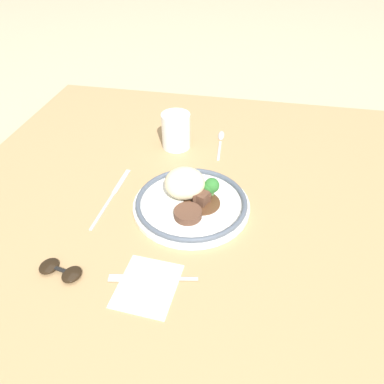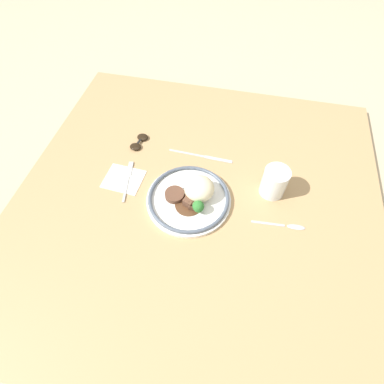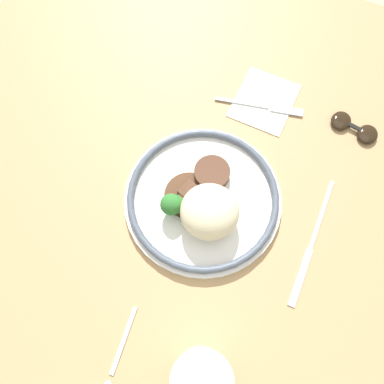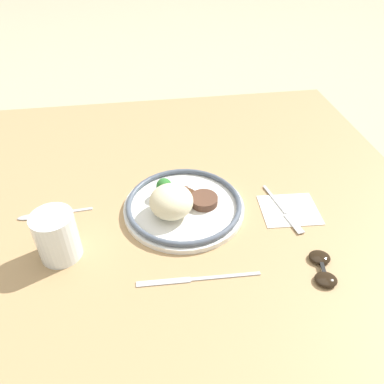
{
  "view_description": "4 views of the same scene",
  "coord_description": "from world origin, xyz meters",
  "px_view_note": "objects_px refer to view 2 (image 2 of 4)",
  "views": [
    {
      "loc": [
        -0.68,
        -0.14,
        0.61
      ],
      "look_at": [
        0.01,
        -0.01,
        0.05
      ],
      "focal_mm": 35.0,
      "sensor_mm": 36.0,
      "label": 1
    },
    {
      "loc": [
        0.1,
        -0.54,
        0.84
      ],
      "look_at": [
        -0.01,
        -0.01,
        0.08
      ],
      "focal_mm": 28.0,
      "sensor_mm": 36.0,
      "label": 2
    },
    {
      "loc": [
        0.19,
        0.05,
        0.65
      ],
      "look_at": [
        -0.02,
        -0.03,
        0.06
      ],
      "focal_mm": 35.0,
      "sensor_mm": 36.0,
      "label": 3
    },
    {
      "loc": [
        0.05,
        0.62,
        0.6
      ],
      "look_at": [
        -0.04,
        -0.02,
        0.07
      ],
      "focal_mm": 35.0,
      "sensor_mm": 36.0,
      "label": 4
    }
  ],
  "objects_px": {
    "plate": "(191,197)",
    "fork": "(128,177)",
    "sunglasses": "(139,142)",
    "spoon": "(289,226)",
    "knife": "(203,156)",
    "juice_glass": "(274,183)"
  },
  "relations": [
    {
      "from": "fork",
      "to": "spoon",
      "type": "height_order",
      "value": "same"
    },
    {
      "from": "knife",
      "to": "spoon",
      "type": "relative_size",
      "value": 1.43
    },
    {
      "from": "juice_glass",
      "to": "fork",
      "type": "bearing_deg",
      "value": -174.41
    },
    {
      "from": "plate",
      "to": "spoon",
      "type": "distance_m",
      "value": 0.32
    },
    {
      "from": "plate",
      "to": "fork",
      "type": "bearing_deg",
      "value": 168.92
    },
    {
      "from": "knife",
      "to": "spoon",
      "type": "height_order",
      "value": "spoon"
    },
    {
      "from": "fork",
      "to": "plate",
      "type": "bearing_deg",
      "value": -111.23
    },
    {
      "from": "knife",
      "to": "spoon",
      "type": "distance_m",
      "value": 0.39
    },
    {
      "from": "juice_glass",
      "to": "fork",
      "type": "distance_m",
      "value": 0.49
    },
    {
      "from": "plate",
      "to": "knife",
      "type": "relative_size",
      "value": 1.16
    },
    {
      "from": "fork",
      "to": "knife",
      "type": "height_order",
      "value": "fork"
    },
    {
      "from": "plate",
      "to": "knife",
      "type": "bearing_deg",
      "value": 90.04
    },
    {
      "from": "spoon",
      "to": "sunglasses",
      "type": "bearing_deg",
      "value": 152.89
    },
    {
      "from": "fork",
      "to": "spoon",
      "type": "distance_m",
      "value": 0.55
    },
    {
      "from": "knife",
      "to": "spoon",
      "type": "xyz_separation_m",
      "value": [
        0.31,
        -0.22,
        0.0
      ]
    },
    {
      "from": "knife",
      "to": "sunglasses",
      "type": "xyz_separation_m",
      "value": [
        -0.25,
        0.02,
        0.01
      ]
    },
    {
      "from": "sunglasses",
      "to": "fork",
      "type": "bearing_deg",
      "value": -73.42
    },
    {
      "from": "juice_glass",
      "to": "sunglasses",
      "type": "bearing_deg",
      "value": 166.7
    },
    {
      "from": "plate",
      "to": "fork",
      "type": "relative_size",
      "value": 1.6
    },
    {
      "from": "spoon",
      "to": "sunglasses",
      "type": "distance_m",
      "value": 0.61
    },
    {
      "from": "knife",
      "to": "fork",
      "type": "bearing_deg",
      "value": -144.84
    },
    {
      "from": "knife",
      "to": "sunglasses",
      "type": "distance_m",
      "value": 0.25
    }
  ]
}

